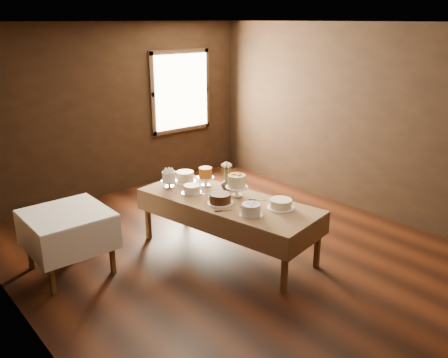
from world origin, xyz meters
TOP-DOWN VIEW (x-y plane):
  - floor at (0.00, 0.00)m, footprint 5.00×6.00m
  - ceiling at (0.00, 0.00)m, footprint 5.00×6.00m
  - wall_back at (0.00, 3.00)m, footprint 5.00×0.02m
  - wall_left at (-2.50, 0.00)m, footprint 0.02×6.00m
  - wall_right at (2.50, 0.00)m, footprint 0.02×6.00m
  - window at (1.30, 2.94)m, footprint 1.10×0.05m
  - display_table at (-0.03, 0.09)m, footprint 1.34×2.45m
  - side_table at (-1.76, 0.91)m, footprint 0.90×0.90m
  - cake_meringue at (-0.34, 0.92)m, footprint 0.25×0.25m
  - cake_speckled at (-0.04, 0.98)m, footprint 0.31×0.31m
  - cake_lattice at (-0.24, 0.55)m, footprint 0.27×0.27m
  - cake_caramel at (0.06, 0.66)m, footprint 0.24×0.24m
  - cake_chocolate at (-0.18, 0.05)m, footprint 0.35×0.35m
  - cake_flowers at (0.14, 0.11)m, footprint 0.30×0.30m
  - cake_swirl at (-0.15, -0.46)m, footprint 0.30×0.30m
  - cake_cream at (0.26, -0.52)m, footprint 0.35×0.35m
  - cake_server_a at (0.07, -0.21)m, footprint 0.24×0.05m
  - cake_server_b at (0.27, -0.21)m, footprint 0.18×0.19m
  - cake_server_c at (-0.13, 0.37)m, footprint 0.05×0.24m
  - cake_server_d at (0.19, 0.37)m, footprint 0.12×0.23m
  - cake_server_e at (-0.26, -0.19)m, footprint 0.22×0.14m
  - flower_vase at (0.20, 0.39)m, footprint 0.15×0.15m
  - flower_bouquet at (0.20, 0.39)m, footprint 0.14×0.14m

SIDE VIEW (x-z plane):
  - floor at x=0.00m, z-range -0.01..0.01m
  - side_table at x=-1.76m, z-range 0.29..1.04m
  - display_table at x=-0.03m, z-range 0.31..1.02m
  - cake_server_a at x=0.07m, z-range 0.72..0.72m
  - cake_server_b at x=0.27m, z-range 0.72..0.72m
  - cake_server_c at x=-0.13m, z-range 0.72..0.72m
  - cake_server_d at x=0.19m, z-range 0.72..0.72m
  - cake_server_e at x=-0.26m, z-range 0.72..0.72m
  - cake_lattice at x=-0.24m, z-range 0.71..0.81m
  - cake_cream at x=0.26m, z-range 0.71..0.83m
  - cake_chocolate at x=-0.18m, z-range 0.71..0.84m
  - cake_swirl at x=-0.15m, z-range 0.71..0.85m
  - cake_speckled at x=-0.04m, z-range 0.71..0.86m
  - flower_vase at x=0.20m, z-range 0.72..0.87m
  - cake_meringue at x=-0.34m, z-range 0.71..0.94m
  - cake_caramel at x=0.06m, z-range 0.70..0.97m
  - cake_flowers at x=0.14m, z-range 0.70..0.99m
  - flower_bouquet at x=0.20m, z-range 0.89..1.09m
  - wall_back at x=0.00m, z-range 0.00..2.80m
  - wall_left at x=-2.50m, z-range 0.00..2.80m
  - wall_right at x=2.50m, z-range 0.00..2.80m
  - window at x=1.30m, z-range 0.95..2.25m
  - ceiling at x=0.00m, z-range 2.79..2.80m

